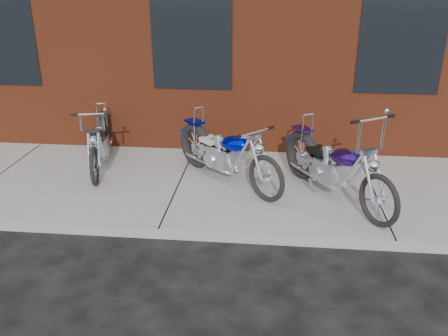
# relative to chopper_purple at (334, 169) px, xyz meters

# --- Properties ---
(ground) EXTENTS (120.00, 120.00, 0.00)m
(ground) POSITION_rel_chopper_purple_xyz_m (-2.33, -1.19, -0.60)
(ground) COLOR black
(ground) RESTS_ON ground
(sidewalk) EXTENTS (22.00, 3.00, 0.15)m
(sidewalk) POSITION_rel_chopper_purple_xyz_m (-2.33, 0.31, -0.52)
(sidewalk) COLOR gray
(sidewalk) RESTS_ON ground
(chopper_purple) EXTENTS (1.40, 2.18, 1.39)m
(chopper_purple) POSITION_rel_chopper_purple_xyz_m (0.00, 0.00, 0.00)
(chopper_purple) COLOR black
(chopper_purple) RESTS_ON sidewalk
(chopper_blue) EXTENTS (1.80, 1.79, 1.05)m
(chopper_blue) POSITION_rel_chopper_purple_xyz_m (-1.61, 0.42, -0.01)
(chopper_blue) COLOR black
(chopper_blue) RESTS_ON sidewalk
(chopper_third) EXTENTS (0.68, 2.11, 1.09)m
(chopper_third) POSITION_rel_chopper_purple_xyz_m (-3.79, 0.87, -0.06)
(chopper_third) COLOR black
(chopper_third) RESTS_ON sidewalk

